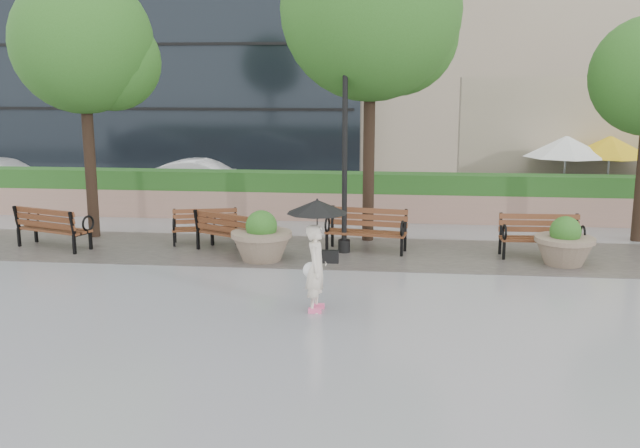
# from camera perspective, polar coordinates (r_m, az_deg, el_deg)

# --- Properties ---
(ground) EXTENTS (100.00, 100.00, 0.00)m
(ground) POSITION_cam_1_polar(r_m,az_deg,el_deg) (13.83, -4.76, -5.09)
(ground) COLOR gray
(ground) RESTS_ON ground
(cobble_strip) EXTENTS (28.00, 3.20, 0.01)m
(cobble_strip) POSITION_cam_1_polar(r_m,az_deg,el_deg) (16.68, -2.82, -2.16)
(cobble_strip) COLOR #383330
(cobble_strip) RESTS_ON ground
(hedge_wall) EXTENTS (24.00, 0.80, 1.35)m
(hedge_wall) POSITION_cam_1_polar(r_m,az_deg,el_deg) (20.44, -1.10, 2.27)
(hedge_wall) COLOR #997062
(hedge_wall) RESTS_ON ground
(cafe_wall) EXTENTS (10.00, 0.60, 4.00)m
(cafe_wall) POSITION_cam_1_polar(r_m,az_deg,el_deg) (24.11, 23.02, 5.97)
(cafe_wall) COLOR tan
(cafe_wall) RESTS_ON ground
(cafe_hedge) EXTENTS (8.00, 0.50, 0.90)m
(cafe_hedge) POSITION_cam_1_polar(r_m,az_deg,el_deg) (22.06, 23.07, 1.47)
(cafe_hedge) COLOR #26521B
(cafe_hedge) RESTS_ON ground
(asphalt_street) EXTENTS (40.00, 7.00, 0.00)m
(asphalt_street) POSITION_cam_1_polar(r_m,az_deg,el_deg) (24.46, 0.09, 2.23)
(asphalt_street) COLOR black
(asphalt_street) RESTS_ON ground
(bench_0) EXTENTS (1.98, 1.31, 0.99)m
(bench_0) POSITION_cam_1_polar(r_m,az_deg,el_deg) (18.01, -20.51, -0.92)
(bench_0) COLOR brown
(bench_0) RESTS_ON ground
(bench_1) EXTENTS (1.65, 0.97, 0.84)m
(bench_1) POSITION_cam_1_polar(r_m,az_deg,el_deg) (17.56, -9.15, -0.79)
(bench_1) COLOR brown
(bench_1) RESTS_ON ground
(bench_2) EXTENTS (1.89, 1.44, 0.95)m
(bench_2) POSITION_cam_1_polar(r_m,az_deg,el_deg) (16.61, -7.06, -1.31)
(bench_2) COLOR brown
(bench_2) RESTS_ON ground
(bench_3) EXTENTS (1.93, 1.02, 0.99)m
(bench_3) POSITION_cam_1_polar(r_m,az_deg,el_deg) (16.59, 3.71, -1.22)
(bench_3) COLOR brown
(bench_3) RESTS_ON ground
(bench_4) EXTENTS (1.82, 0.78, 0.96)m
(bench_4) POSITION_cam_1_polar(r_m,az_deg,el_deg) (16.74, 17.21, -1.64)
(bench_4) COLOR brown
(bench_4) RESTS_ON ground
(planter_left) EXTENTS (1.34, 1.34, 1.13)m
(planter_left) POSITION_cam_1_polar(r_m,az_deg,el_deg) (15.76, -4.69, -1.37)
(planter_left) COLOR #7F6B56
(planter_left) RESTS_ON ground
(planter_right) EXTENTS (1.27, 1.27, 1.07)m
(planter_right) POSITION_cam_1_polar(r_m,az_deg,el_deg) (16.23, 18.97, -1.68)
(planter_right) COLOR #7F6B56
(planter_right) RESTS_ON ground
(lamppost) EXTENTS (0.28, 0.28, 4.43)m
(lamppost) POSITION_cam_1_polar(r_m,az_deg,el_deg) (16.18, 1.98, 4.48)
(lamppost) COLOR black
(lamppost) RESTS_ON ground
(tree_0) EXTENTS (3.50, 3.41, 6.51)m
(tree_0) POSITION_cam_1_polar(r_m,az_deg,el_deg) (18.70, -17.92, 13.21)
(tree_0) COLOR black
(tree_0) RESTS_ON ground
(tree_1) EXTENTS (4.28, 4.28, 7.69)m
(tree_1) POSITION_cam_1_polar(r_m,az_deg,el_deg) (17.52, 4.61, 16.25)
(tree_1) COLOR black
(tree_1) RESTS_ON ground
(patio_umb_white) EXTENTS (2.50, 2.50, 2.30)m
(patio_umb_white) POSITION_cam_1_polar(r_m,az_deg,el_deg) (22.31, 19.09, 5.86)
(patio_umb_white) COLOR black
(patio_umb_white) RESTS_ON ground
(patio_umb_yellow_a) EXTENTS (2.50, 2.50, 2.30)m
(patio_umb_yellow_a) POSITION_cam_1_polar(r_m,az_deg,el_deg) (22.76, 22.18, 5.74)
(patio_umb_yellow_a) COLOR black
(patio_umb_yellow_a) RESTS_ON ground
(car_left) EXTENTS (4.88, 2.73, 1.34)m
(car_left) POSITION_cam_1_polar(r_m,az_deg,el_deg) (26.36, -24.06, 3.37)
(car_left) COLOR silver
(car_left) RESTS_ON ground
(car_right) EXTENTS (3.88, 1.60, 1.25)m
(car_right) POSITION_cam_1_polar(r_m,az_deg,el_deg) (24.80, -9.30, 3.66)
(car_right) COLOR silver
(car_right) RESTS_ON ground
(pedestrian) EXTENTS (1.05, 1.05, 1.94)m
(pedestrian) POSITION_cam_1_polar(r_m,az_deg,el_deg) (12.17, -0.26, -1.61)
(pedestrian) COLOR silver
(pedestrian) RESTS_ON ground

